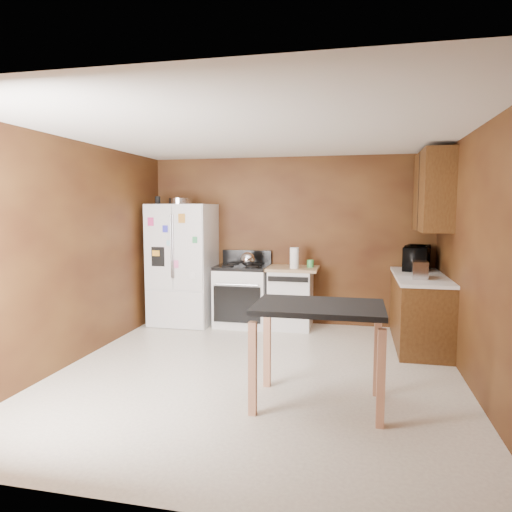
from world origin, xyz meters
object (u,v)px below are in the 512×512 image
(roasting_pan, at_px, (181,201))
(gas_range, at_px, (243,295))
(toaster, at_px, (420,270))
(green_canister, at_px, (310,264))
(pen_cup, at_px, (158,200))
(paper_towel, at_px, (294,258))
(microwave, at_px, (417,259))
(island, at_px, (319,321))
(kettle, at_px, (248,259))
(dishwasher, at_px, (291,297))
(refrigerator, at_px, (183,264))

(roasting_pan, bearing_deg, gas_range, 1.06)
(toaster, bearing_deg, green_canister, 153.08)
(toaster, distance_m, gas_range, 2.57)
(pen_cup, relative_size, paper_towel, 0.39)
(roasting_pan, distance_m, pen_cup, 0.33)
(microwave, relative_size, island, 0.49)
(pen_cup, distance_m, kettle, 1.61)
(dishwasher, distance_m, island, 2.67)
(pen_cup, height_order, refrigerator, pen_cup)
(roasting_pan, distance_m, green_canister, 2.14)
(toaster, bearing_deg, pen_cup, 174.45)
(toaster, relative_size, refrigerator, 0.16)
(pen_cup, bearing_deg, refrigerator, 13.85)
(kettle, xyz_separation_m, microwave, (2.34, 0.12, 0.05))
(kettle, xyz_separation_m, island, (1.22, -2.46, -0.25))
(refrigerator, relative_size, gas_range, 1.64)
(refrigerator, distance_m, island, 3.35)
(island, bearing_deg, roasting_pan, 131.91)
(pen_cup, bearing_deg, kettle, 2.16)
(pen_cup, bearing_deg, island, -42.98)
(pen_cup, xyz_separation_m, kettle, (1.36, 0.05, -0.85))
(green_canister, distance_m, dishwasher, 0.56)
(roasting_pan, height_order, microwave, roasting_pan)
(toaster, xyz_separation_m, gas_range, (-2.39, 0.76, -0.54))
(toaster, relative_size, microwave, 0.52)
(green_canister, bearing_deg, island, -82.76)
(roasting_pan, height_order, green_canister, roasting_pan)
(island, bearing_deg, microwave, 66.58)
(roasting_pan, xyz_separation_m, microwave, (3.40, 0.05, -0.79))
(kettle, xyz_separation_m, dishwasher, (0.62, 0.12, -0.55))
(roasting_pan, height_order, island, roasting_pan)
(kettle, bearing_deg, toaster, -16.16)
(green_canister, relative_size, dishwasher, 0.12)
(roasting_pan, distance_m, paper_towel, 1.91)
(gas_range, distance_m, island, 2.89)
(paper_towel, bearing_deg, microwave, 4.36)
(pen_cup, height_order, microwave, pen_cup)
(paper_towel, height_order, dishwasher, paper_towel)
(refrigerator, relative_size, dishwasher, 2.02)
(kettle, relative_size, gas_range, 0.19)
(green_canister, xyz_separation_m, refrigerator, (-1.90, -0.14, -0.04))
(kettle, bearing_deg, green_canister, 11.03)
(refrigerator, height_order, island, refrigerator)
(paper_towel, height_order, gas_range, paper_towel)
(kettle, bearing_deg, refrigerator, 178.08)
(gas_range, bearing_deg, island, -62.53)
(green_canister, distance_m, microwave, 1.46)
(dishwasher, bearing_deg, paper_towel, -62.57)
(roasting_pan, distance_m, microwave, 3.49)
(microwave, distance_m, refrigerator, 3.36)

